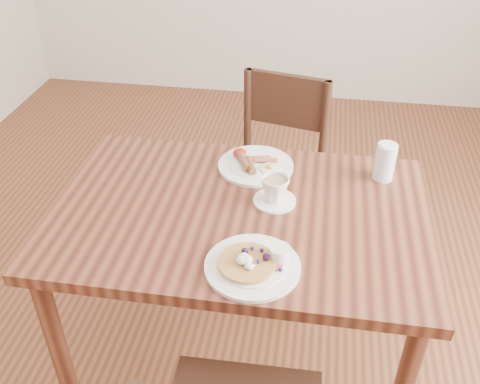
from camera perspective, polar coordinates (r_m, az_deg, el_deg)
The scene contains 7 objects.
ground at distance 2.25m, azimuth -0.00°, elevation -17.32°, with size 5.00×5.00×0.00m, color #552C18.
dining_table at distance 1.77m, azimuth -0.00°, elevation -4.45°, with size 1.20×0.80×0.75m.
chair_far at distance 2.40m, azimuth 3.73°, elevation 2.67°, with size 0.50×0.50×0.88m.
pancake_plate at distance 1.50m, azimuth 1.51°, elevation -7.66°, with size 0.27×0.27×0.06m.
breakfast_plate at distance 1.92m, azimuth 1.56°, elevation 2.96°, with size 0.27×0.27×0.04m.
teacup_saucer at distance 1.73m, azimuth 3.75°, elevation 0.11°, with size 0.14×0.14×0.09m.
water_glass at distance 1.89m, azimuth 15.21°, elevation 3.13°, with size 0.07×0.07×0.13m, color silver.
Camera 1 is at (0.22, -1.35, 1.79)m, focal length 40.00 mm.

